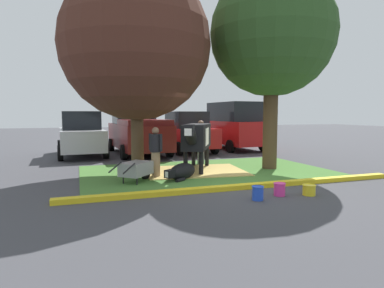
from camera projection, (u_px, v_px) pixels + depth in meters
name	position (u px, v px, depth m)	size (l,w,h in m)	color
ground_plane	(228.00, 185.00, 8.98)	(80.00, 80.00, 0.00)	#424247
grass_island	(208.00, 171.00, 10.96)	(8.05, 4.95, 0.02)	#477A33
curb_yellow	(245.00, 186.00, 8.48)	(9.25, 0.24, 0.12)	yellow
hay_bedding	(195.00, 171.00, 10.92)	(3.20, 2.40, 0.04)	tan
shade_tree_left	(136.00, 45.00, 10.10)	(4.60, 4.60, 6.31)	#4C3823
shade_tree_right	(272.00, 35.00, 11.15)	(4.21, 4.21, 6.71)	#4C3823
cow_holstein	(197.00, 137.00, 10.95)	(1.82, 2.92, 1.61)	black
calf_lying	(182.00, 172.00, 9.63)	(1.24, 1.05, 0.48)	black
person_handler	(156.00, 151.00, 9.91)	(0.34, 0.46, 1.52)	#9E7F5B
person_visitor_near	(201.00, 141.00, 12.48)	(0.39, 0.42, 1.66)	slate
wheelbarrow	(137.00, 169.00, 9.20)	(1.32, 1.37, 0.63)	gray
bucket_blue	(258.00, 193.00, 7.36)	(0.27, 0.27, 0.32)	blue
bucket_pink	(280.00, 189.00, 7.75)	(0.29, 0.29, 0.30)	#EA3893
bucket_yellow	(309.00, 190.00, 7.80)	(0.32, 0.32, 0.25)	yellow
sedan_silver	(81.00, 134.00, 15.01)	(2.19, 4.48, 2.02)	silver
pickup_truck_maroon	(137.00, 130.00, 15.77)	(2.42, 5.49, 2.42)	maroon
sedan_red	(186.00, 132.00, 16.71)	(2.19, 4.48, 2.02)	red
suv_black	(233.00, 126.00, 17.88)	(2.30, 4.69, 2.52)	red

